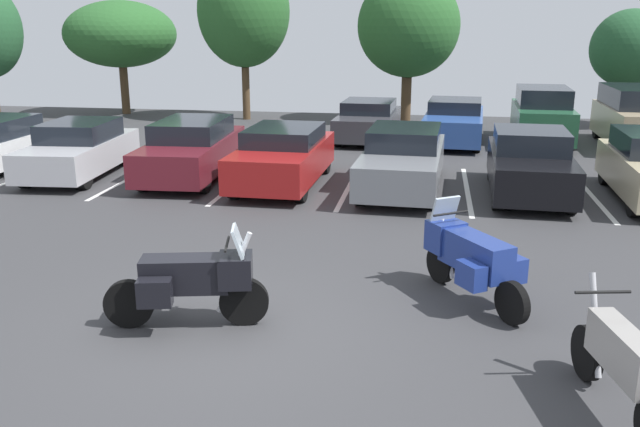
{
  "coord_description": "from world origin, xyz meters",
  "views": [
    {
      "loc": [
        2.65,
        -7.97,
        4.03
      ],
      "look_at": [
        0.88,
        2.74,
        0.91
      ],
      "focal_mm": 38.01,
      "sensor_mm": 36.0,
      "label": 1
    }
  ],
  "objects": [
    {
      "name": "car_grey",
      "position": [
        2.0,
        8.38,
        0.73
      ],
      "size": [
        2.02,
        4.97,
        1.5
      ],
      "color": "slate",
      "rests_on": "ground"
    },
    {
      "name": "tree_right",
      "position": [
        -5.03,
        19.53,
        4.34
      ],
      "size": [
        3.71,
        3.71,
        6.57
      ],
      "color": "#4C3823",
      "rests_on": "ground"
    },
    {
      "name": "tree_center_right",
      "position": [
        -10.77,
        20.35,
        3.41
      ],
      "size": [
        4.77,
        4.77,
        4.83
      ],
      "color": "#4C3823",
      "rests_on": "ground"
    },
    {
      "name": "tree_rear",
      "position": [
        9.93,
        19.9,
        2.97
      ],
      "size": [
        2.95,
        2.95,
        4.43
      ],
      "color": "#4C3823",
      "rests_on": "ground"
    },
    {
      "name": "car_silver",
      "position": [
        -6.58,
        8.51,
        0.7
      ],
      "size": [
        2.08,
        4.47,
        1.43
      ],
      "color": "#B7B7BC",
      "rests_on": "ground"
    },
    {
      "name": "motorcycle_touring",
      "position": [
        -0.43,
        0.11,
        0.66
      ],
      "size": [
        2.19,
        1.02,
        1.4
      ],
      "color": "black",
      "rests_on": "ground"
    },
    {
      "name": "car_far_green",
      "position": [
        6.29,
        15.68,
        0.91
      ],
      "size": [
        1.96,
        4.33,
        1.86
      ],
      "color": "#235638",
      "rests_on": "ground"
    },
    {
      "name": "motorcycle_second",
      "position": [
        4.7,
        -1.23,
        0.58
      ],
      "size": [
        0.71,
        2.18,
        1.29
      ],
      "color": "black",
      "rests_on": "ground"
    },
    {
      "name": "car_black",
      "position": [
        4.97,
        8.28,
        0.74
      ],
      "size": [
        1.95,
        4.41,
        1.54
      ],
      "color": "black",
      "rests_on": "ground"
    },
    {
      "name": "car_far_tan",
      "position": [
        9.19,
        15.45,
        0.97
      ],
      "size": [
        1.94,
        4.66,
        1.92
      ],
      "color": "tan",
      "rests_on": "ground"
    },
    {
      "name": "parking_stripes",
      "position": [
        -2.23,
        8.49,
        0.0
      ],
      "size": [
        23.35,
        4.99,
        0.01
      ],
      "color": "silver",
      "rests_on": "ground"
    },
    {
      "name": "motorcycle_third",
      "position": [
        3.3,
        1.67,
        0.67
      ],
      "size": [
        1.48,
        1.97,
        1.43
      ],
      "color": "black",
      "rests_on": "ground"
    },
    {
      "name": "car_maroon",
      "position": [
        -3.56,
        8.85,
        0.74
      ],
      "size": [
        2.04,
        4.92,
        1.5
      ],
      "color": "maroon",
      "rests_on": "ground"
    },
    {
      "name": "car_far_charcoal",
      "position": [
        0.48,
        15.34,
        0.66
      ],
      "size": [
        2.02,
        4.44,
        1.35
      ],
      "color": "#38383D",
      "rests_on": "ground"
    },
    {
      "name": "tree_far_left",
      "position": [
        1.57,
        19.99,
        3.78
      ],
      "size": [
        4.04,
        4.04,
        5.8
      ],
      "color": "#4C3823",
      "rests_on": "ground"
    },
    {
      "name": "car_red",
      "position": [
        -0.99,
        8.34,
        0.73
      ],
      "size": [
        1.94,
        4.54,
        1.45
      ],
      "color": "maroon",
      "rests_on": "ground"
    },
    {
      "name": "car_far_blue",
      "position": [
        3.39,
        15.23,
        0.7
      ],
      "size": [
        2.16,
        4.73,
        1.43
      ],
      "color": "#2D519E",
      "rests_on": "ground"
    },
    {
      "name": "ground",
      "position": [
        0.0,
        0.0,
        -0.05
      ],
      "size": [
        44.0,
        44.0,
        0.1
      ],
      "primitive_type": "cube",
      "color": "#38383A"
    }
  ]
}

